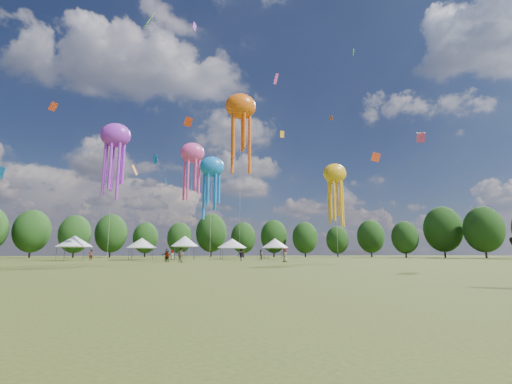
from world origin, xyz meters
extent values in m
plane|color=#384416|center=(0.00, 0.00, 0.00)|extent=(300.00, 300.00, 0.00)
imported|color=gray|center=(-3.86, 34.75, 0.93)|extent=(1.13, 1.13, 1.85)
imported|color=gray|center=(-5.41, 51.64, 0.83)|extent=(0.71, 0.92, 1.66)
imported|color=gray|center=(10.54, 52.59, 0.89)|extent=(0.86, 1.00, 1.78)
imported|color=gray|center=(5.25, 42.74, 0.89)|extent=(1.25, 0.87, 1.78)
imported|color=gray|center=(-5.60, 37.22, 0.77)|extent=(0.96, 0.59, 1.53)
imported|color=gray|center=(-5.81, 40.32, 0.90)|extent=(1.68, 0.57, 1.80)
imported|color=gray|center=(-18.34, 50.75, 0.87)|extent=(0.66, 0.76, 1.75)
imported|color=gray|center=(9.66, 33.60, 0.89)|extent=(0.91, 1.03, 1.77)
cylinder|color=#47474C|center=(-23.05, 49.08, 1.07)|extent=(0.08, 0.08, 2.13)
cylinder|color=#47474C|center=(-23.05, 53.04, 1.07)|extent=(0.08, 0.08, 2.13)
cylinder|color=#47474C|center=(-19.09, 49.08, 1.07)|extent=(0.08, 0.08, 2.13)
cylinder|color=#47474C|center=(-19.09, 53.04, 1.07)|extent=(0.08, 0.08, 2.13)
cube|color=white|center=(-21.07, 51.06, 2.18)|extent=(4.36, 4.36, 0.10)
cone|color=white|center=(-21.07, 51.06, 3.15)|extent=(5.67, 5.67, 1.83)
cylinder|color=#47474C|center=(-12.82, 53.46, 1.02)|extent=(0.08, 0.08, 2.05)
cylinder|color=#47474C|center=(-12.82, 57.18, 1.02)|extent=(0.08, 0.08, 2.05)
cylinder|color=#47474C|center=(-9.11, 53.46, 1.02)|extent=(0.08, 0.08, 2.05)
cylinder|color=#47474C|center=(-9.11, 57.18, 1.02)|extent=(0.08, 0.08, 2.05)
cube|color=white|center=(-10.96, 55.32, 2.10)|extent=(4.11, 4.11, 0.10)
cone|color=white|center=(-10.96, 55.32, 3.03)|extent=(5.35, 5.35, 1.76)
cylinder|color=#47474C|center=(-5.14, 54.98, 1.17)|extent=(0.08, 0.08, 2.34)
cylinder|color=#47474C|center=(-5.14, 58.59, 1.17)|extent=(0.08, 0.08, 2.34)
cylinder|color=#47474C|center=(-1.52, 54.98, 1.17)|extent=(0.08, 0.08, 2.34)
cylinder|color=#47474C|center=(-1.52, 58.59, 1.17)|extent=(0.08, 0.08, 2.34)
cube|color=white|center=(-3.33, 56.78, 2.39)|extent=(4.01, 4.01, 0.10)
cone|color=white|center=(-3.33, 56.78, 3.44)|extent=(5.22, 5.22, 2.00)
cylinder|color=#47474C|center=(3.67, 54.60, 1.04)|extent=(0.08, 0.08, 2.08)
cylinder|color=#47474C|center=(3.67, 58.66, 1.04)|extent=(0.08, 0.08, 2.08)
cylinder|color=#47474C|center=(7.73, 54.60, 1.04)|extent=(0.08, 0.08, 2.08)
cylinder|color=#47474C|center=(7.73, 58.66, 1.04)|extent=(0.08, 0.08, 2.08)
cube|color=white|center=(5.70, 56.63, 2.13)|extent=(4.46, 4.46, 0.10)
cone|color=white|center=(5.70, 56.63, 3.08)|extent=(5.80, 5.80, 1.79)
cylinder|color=#47474C|center=(12.51, 54.88, 1.07)|extent=(0.08, 0.08, 2.15)
cylinder|color=#47474C|center=(12.51, 58.48, 1.07)|extent=(0.08, 0.08, 2.15)
cylinder|color=#47474C|center=(16.10, 54.88, 1.07)|extent=(0.08, 0.08, 2.15)
cylinder|color=#47474C|center=(16.10, 58.48, 1.07)|extent=(0.08, 0.08, 2.15)
cube|color=white|center=(14.31, 56.68, 2.20)|extent=(3.99, 3.99, 0.10)
cone|color=white|center=(14.31, 56.68, 3.17)|extent=(5.19, 5.19, 1.84)
ellipsoid|color=#F5489C|center=(-2.66, 42.65, 16.84)|extent=(3.78, 2.64, 3.21)
cylinder|color=beige|center=(-2.66, 42.65, 8.42)|extent=(0.03, 0.03, 16.84)
ellipsoid|color=orange|center=(5.53, 45.99, 26.73)|extent=(5.40, 3.78, 4.59)
cylinder|color=beige|center=(5.53, 45.99, 13.37)|extent=(0.03, 0.03, 26.73)
ellipsoid|color=yellow|center=(17.65, 34.57, 12.58)|extent=(3.44, 2.41, 2.93)
cylinder|color=beige|center=(17.65, 34.57, 6.29)|extent=(0.03, 0.03, 12.58)
ellipsoid|color=#A930D5|center=(-14.97, 46.26, 20.06)|extent=(4.75, 3.33, 4.04)
cylinder|color=beige|center=(-14.97, 46.26, 10.03)|extent=(0.03, 0.03, 20.06)
ellipsoid|color=blue|center=(-0.10, 35.00, 12.81)|extent=(3.36, 2.35, 2.85)
cylinder|color=beige|center=(-0.10, 35.00, 6.40)|extent=(0.03, 0.03, 12.81)
cube|color=#A930D5|center=(-3.06, 34.61, 33.36)|extent=(0.59, 0.85, 1.19)
cube|color=red|center=(-3.46, 54.79, 26.48)|extent=(1.83, 0.48, 2.11)
cube|color=orange|center=(25.11, 51.67, 28.35)|extent=(0.35, 0.84, 1.00)
cube|color=#70F227|center=(-0.99, 41.75, 14.42)|extent=(0.84, 0.98, 1.19)
cube|color=#70F227|center=(-9.09, 32.57, 31.93)|extent=(1.67, 1.87, 2.19)
cube|color=blue|center=(-9.81, 60.75, 20.17)|extent=(1.17, 1.33, 1.94)
cube|color=#F5489C|center=(12.56, 47.99, 33.71)|extent=(1.13, 2.15, 2.26)
cube|color=red|center=(32.61, 48.40, 19.62)|extent=(2.05, 0.75, 2.28)
cube|color=yellow|center=(16.44, 57.86, 26.37)|extent=(1.02, 0.85, 1.53)
cube|color=#70F227|center=(19.87, 31.43, 30.13)|extent=(0.32, 0.90, 1.06)
cube|color=blue|center=(-35.19, 55.26, 15.03)|extent=(1.97, 0.76, 2.35)
cube|color=#1BECEB|center=(-7.29, 56.52, 14.76)|extent=(0.39, 1.13, 1.33)
cube|color=#F5489C|center=(28.21, 29.22, 16.96)|extent=(1.16, 1.08, 1.29)
cube|color=red|center=(-20.21, 33.92, 19.34)|extent=(1.20, 0.27, 1.37)
cube|color=orange|center=(-13.65, 60.37, 17.63)|extent=(0.95, 2.18, 2.44)
cylinder|color=#38281C|center=(-40.68, 85.49, 1.71)|extent=(0.44, 0.44, 3.41)
ellipsoid|color=#1E4115|center=(-40.68, 85.49, 6.61)|extent=(8.53, 8.53, 10.66)
cylinder|color=#38281C|center=(-30.60, 85.02, 1.53)|extent=(0.44, 0.44, 3.07)
ellipsoid|color=#1E4115|center=(-30.60, 85.02, 5.94)|extent=(7.66, 7.66, 9.58)
cylinder|color=#38281C|center=(-23.51, 93.33, 1.72)|extent=(0.44, 0.44, 3.43)
ellipsoid|color=#1E4115|center=(-23.51, 93.33, 6.65)|extent=(8.58, 8.58, 10.73)
cylinder|color=#38281C|center=(-14.76, 98.96, 1.47)|extent=(0.44, 0.44, 2.95)
ellipsoid|color=#1E4115|center=(-14.76, 98.96, 5.71)|extent=(7.37, 7.37, 9.21)
cylinder|color=#38281C|center=(-4.70, 95.06, 1.45)|extent=(0.44, 0.44, 2.89)
ellipsoid|color=#1E4115|center=(-4.70, 95.06, 5.61)|extent=(7.23, 7.23, 9.04)
cylinder|color=#38281C|center=(4.91, 99.49, 1.92)|extent=(0.44, 0.44, 3.84)
ellipsoid|color=#1E4115|center=(4.91, 99.49, 7.44)|extent=(9.60, 9.60, 11.99)
cylinder|color=#38281C|center=(13.19, 88.44, 1.42)|extent=(0.44, 0.44, 2.84)
ellipsoid|color=#1E4115|center=(13.19, 88.44, 5.51)|extent=(7.11, 7.11, 8.89)
cylinder|color=#38281C|center=(22.93, 91.04, 1.58)|extent=(0.44, 0.44, 3.16)
ellipsoid|color=#1E4115|center=(22.93, 91.04, 6.13)|extent=(7.91, 7.91, 9.88)
cylinder|color=#38281C|center=(30.69, 85.29, 1.44)|extent=(0.44, 0.44, 2.88)
ellipsoid|color=#1E4115|center=(30.69, 85.29, 5.59)|extent=(7.21, 7.21, 9.01)
cylinder|color=#38281C|center=(41.52, 87.24, 1.31)|extent=(0.44, 0.44, 2.63)
ellipsoid|color=#1E4115|center=(41.52, 87.24, 5.09)|extent=(6.57, 6.57, 8.22)
cylinder|color=#38281C|center=(50.52, 83.73, 1.56)|extent=(0.44, 0.44, 3.13)
ellipsoid|color=#1E4115|center=(50.52, 83.73, 6.06)|extent=(7.81, 7.81, 9.77)
cylinder|color=#38281C|center=(53.64, 71.81, 1.36)|extent=(0.44, 0.44, 2.72)
ellipsoid|color=#1E4115|center=(53.64, 71.81, 5.27)|extent=(6.80, 6.80, 8.50)
cylinder|color=#38281C|center=(62.96, 68.92, 1.90)|extent=(0.44, 0.44, 3.81)
ellipsoid|color=#1E4115|center=(62.96, 68.92, 7.38)|extent=(9.52, 9.52, 11.90)
cylinder|color=#38281C|center=(66.57, 59.80, 1.76)|extent=(0.44, 0.44, 3.51)
ellipsoid|color=#1E4115|center=(66.57, 59.80, 6.80)|extent=(8.78, 8.78, 10.97)
camera|label=1|loc=(-3.57, -12.21, 1.20)|focal=24.81mm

